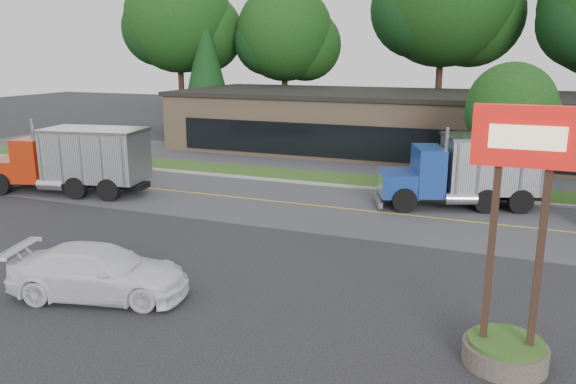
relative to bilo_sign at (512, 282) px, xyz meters
name	(u,v)px	position (x,y,z in m)	size (l,w,h in m)	color
ground	(177,265)	(-10.50, 2.50, -2.02)	(140.00, 140.00, 0.00)	#39393E
road	(280,202)	(-10.50, 11.50, -2.02)	(60.00, 8.00, 0.02)	#505055
center_line	(280,202)	(-10.50, 11.50, -2.02)	(60.00, 0.12, 0.01)	gold
curb	(309,184)	(-10.50, 15.70, -2.02)	(60.00, 0.30, 0.12)	#9E9E99
grass_verge	(320,178)	(-10.50, 17.50, -2.02)	(60.00, 3.40, 0.03)	#294F1B
far_parking	(344,163)	(-10.50, 22.50, -2.02)	(60.00, 7.00, 0.02)	#505055
strip_mall	(394,124)	(-8.50, 28.50, -0.02)	(32.00, 12.00, 4.00)	#A07E62
bilo_sign	(512,282)	(0.00, 0.00, 0.00)	(2.20, 1.90, 5.95)	#6B6054
tree_far_a	(181,24)	(-30.34, 34.63, 7.74)	(10.72, 10.09, 15.29)	#382619
tree_far_b	(287,38)	(-20.36, 36.61, 6.44)	(9.29, 8.75, 13.26)	#382619
tree_far_c	(446,3)	(-6.32, 36.65, 9.01)	(12.11, 11.40, 17.28)	#382619
evergreen_left	(206,65)	(-26.50, 32.50, 4.04)	(4.85, 4.85, 11.03)	#382619
tree_verge	(512,111)	(-0.43, 17.56, 2.20)	(4.65, 4.38, 6.64)	#382619
dump_truck_red	(75,159)	(-20.85, 9.28, -0.22)	(8.71, 3.96, 3.36)	black
dump_truck_blue	(469,169)	(-2.06, 14.07, -0.22)	(7.66, 4.84, 3.36)	black
rally_car	(100,272)	(-11.18, -0.49, -1.26)	(2.13, 5.25, 1.52)	white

